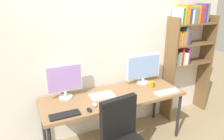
{
  "coord_description": "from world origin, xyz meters",
  "views": [
    {
      "loc": [
        -1.11,
        -1.73,
        2.01
      ],
      "look_at": [
        0.0,
        0.65,
        1.09
      ],
      "focal_mm": 34.0,
      "sensor_mm": 36.0,
      "label": 1
    }
  ],
  "objects_px": {
    "mouse_left_side": "(89,110)",
    "mouse_right_side": "(95,105)",
    "monitor_left": "(64,80)",
    "keyboard_left": "(65,115)",
    "desk": "(114,99)",
    "coffee_mug": "(151,84)",
    "laptop_closed": "(102,96)",
    "keyboard_right": "(167,92)",
    "bookshelf": "(187,44)",
    "monitor_right": "(143,68)",
    "keyboard_center": "(121,102)"
  },
  "relations": [
    {
      "from": "mouse_left_side",
      "to": "mouse_right_side",
      "type": "height_order",
      "value": "same"
    },
    {
      "from": "monitor_left",
      "to": "keyboard_left",
      "type": "height_order",
      "value": "monitor_left"
    },
    {
      "from": "desk",
      "to": "coffee_mug",
      "type": "bearing_deg",
      "value": 1.85
    },
    {
      "from": "monitor_left",
      "to": "mouse_right_side",
      "type": "distance_m",
      "value": 0.51
    },
    {
      "from": "keyboard_left",
      "to": "laptop_closed",
      "type": "bearing_deg",
      "value": 25.1
    },
    {
      "from": "desk",
      "to": "mouse_left_side",
      "type": "xyz_separation_m",
      "value": [
        -0.43,
        -0.25,
        0.07
      ]
    },
    {
      "from": "keyboard_left",
      "to": "mouse_left_side",
      "type": "distance_m",
      "value": 0.28
    },
    {
      "from": "mouse_left_side",
      "to": "keyboard_right",
      "type": "bearing_deg",
      "value": 0.84
    },
    {
      "from": "keyboard_left",
      "to": "keyboard_right",
      "type": "bearing_deg",
      "value": 0.0
    },
    {
      "from": "keyboard_left",
      "to": "coffee_mug",
      "type": "bearing_deg",
      "value": 10.58
    },
    {
      "from": "keyboard_left",
      "to": "mouse_right_side",
      "type": "bearing_deg",
      "value": 10.82
    },
    {
      "from": "bookshelf",
      "to": "keyboard_right",
      "type": "relative_size",
      "value": 5.2
    },
    {
      "from": "keyboard_right",
      "to": "mouse_left_side",
      "type": "distance_m",
      "value": 1.15
    },
    {
      "from": "keyboard_right",
      "to": "coffee_mug",
      "type": "xyz_separation_m",
      "value": [
        -0.09,
        0.25,
        0.04
      ]
    },
    {
      "from": "bookshelf",
      "to": "mouse_right_side",
      "type": "relative_size",
      "value": 19.82
    },
    {
      "from": "monitor_right",
      "to": "keyboard_center",
      "type": "height_order",
      "value": "monitor_right"
    },
    {
      "from": "monitor_left",
      "to": "keyboard_left",
      "type": "bearing_deg",
      "value": -104.66
    },
    {
      "from": "monitor_left",
      "to": "keyboard_right",
      "type": "xyz_separation_m",
      "value": [
        1.32,
        -0.44,
        -0.24
      ]
    },
    {
      "from": "desk",
      "to": "monitor_left",
      "type": "distance_m",
      "value": 0.7
    },
    {
      "from": "keyboard_center",
      "to": "laptop_closed",
      "type": "xyz_separation_m",
      "value": [
        -0.15,
        0.26,
        0.0
      ]
    },
    {
      "from": "keyboard_center",
      "to": "monitor_left",
      "type": "bearing_deg",
      "value": 143.6
    },
    {
      "from": "monitor_left",
      "to": "keyboard_right",
      "type": "distance_m",
      "value": 1.41
    },
    {
      "from": "desk",
      "to": "monitor_left",
      "type": "height_order",
      "value": "monitor_left"
    },
    {
      "from": "monitor_right",
      "to": "keyboard_right",
      "type": "height_order",
      "value": "monitor_right"
    },
    {
      "from": "keyboard_center",
      "to": "laptop_closed",
      "type": "distance_m",
      "value": 0.3
    },
    {
      "from": "keyboard_left",
      "to": "keyboard_center",
      "type": "relative_size",
      "value": 0.87
    },
    {
      "from": "monitor_left",
      "to": "keyboard_center",
      "type": "distance_m",
      "value": 0.78
    },
    {
      "from": "keyboard_left",
      "to": "keyboard_right",
      "type": "distance_m",
      "value": 1.43
    },
    {
      "from": "desk",
      "to": "keyboard_left",
      "type": "xyz_separation_m",
      "value": [
        -0.72,
        -0.23,
        0.06
      ]
    },
    {
      "from": "bookshelf",
      "to": "monitor_right",
      "type": "height_order",
      "value": "bookshelf"
    },
    {
      "from": "mouse_right_side",
      "to": "coffee_mug",
      "type": "bearing_deg",
      "value": 10.49
    },
    {
      "from": "monitor_right",
      "to": "monitor_left",
      "type": "bearing_deg",
      "value": -180.0
    },
    {
      "from": "desk",
      "to": "mouse_left_side",
      "type": "distance_m",
      "value": 0.5
    },
    {
      "from": "desk",
      "to": "laptop_closed",
      "type": "height_order",
      "value": "laptop_closed"
    },
    {
      "from": "mouse_right_side",
      "to": "keyboard_right",
      "type": "bearing_deg",
      "value": -4.01
    },
    {
      "from": "coffee_mug",
      "to": "monitor_left",
      "type": "bearing_deg",
      "value": 171.08
    },
    {
      "from": "mouse_left_side",
      "to": "mouse_right_side",
      "type": "relative_size",
      "value": 1.0
    },
    {
      "from": "keyboard_left",
      "to": "keyboard_right",
      "type": "relative_size",
      "value": 0.93
    },
    {
      "from": "desk",
      "to": "keyboard_center",
      "type": "relative_size",
      "value": 4.97
    },
    {
      "from": "bookshelf",
      "to": "monitor_right",
      "type": "bearing_deg",
      "value": -178.86
    },
    {
      "from": "bookshelf",
      "to": "keyboard_left",
      "type": "bearing_deg",
      "value": -168.01
    },
    {
      "from": "bookshelf",
      "to": "coffee_mug",
      "type": "height_order",
      "value": "bookshelf"
    },
    {
      "from": "keyboard_left",
      "to": "desk",
      "type": "bearing_deg",
      "value": 17.81
    },
    {
      "from": "keyboard_center",
      "to": "coffee_mug",
      "type": "height_order",
      "value": "coffee_mug"
    },
    {
      "from": "laptop_closed",
      "to": "coffee_mug",
      "type": "distance_m",
      "value": 0.78
    },
    {
      "from": "monitor_left",
      "to": "mouse_right_side",
      "type": "relative_size",
      "value": 4.83
    },
    {
      "from": "monitor_right",
      "to": "mouse_right_side",
      "type": "bearing_deg",
      "value": -158.39
    },
    {
      "from": "keyboard_right",
      "to": "mouse_left_side",
      "type": "xyz_separation_m",
      "value": [
        -1.15,
        -0.02,
        0.01
      ]
    },
    {
      "from": "coffee_mug",
      "to": "mouse_left_side",
      "type": "bearing_deg",
      "value": -165.8
    },
    {
      "from": "bookshelf",
      "to": "keyboard_center",
      "type": "relative_size",
      "value": 4.89
    }
  ]
}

